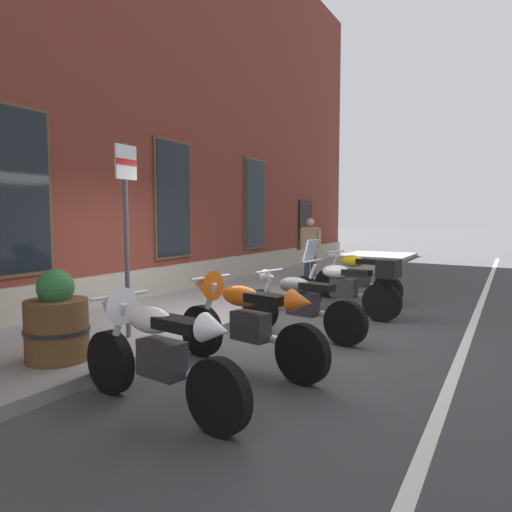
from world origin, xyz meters
name	(u,v)px	position (x,y,z in m)	size (l,w,h in m)	color
ground_plane	(238,328)	(0.00, 0.00, 0.00)	(140.00, 140.00, 0.00)	#38383A
sidewalk	(169,315)	(0.00, 1.35, 0.07)	(31.59, 2.71, 0.14)	slate
lane_stripe	(461,356)	(0.00, -3.20, 0.00)	(31.59, 0.12, 0.01)	silver
brick_pub_facade	(5,67)	(0.00, 5.47, 4.75)	(25.59, 5.62, 9.53)	maroon
motorcycle_white_sport	(152,346)	(-3.07, -0.93, 0.58)	(0.67, 2.05, 1.07)	black
motorcycle_orange_sport	(242,317)	(-1.65, -1.02, 0.58)	(0.74, 2.14, 1.08)	black
motorcycle_grey_naked	(299,305)	(-0.07, -1.05, 0.47)	(0.67, 2.07, 0.94)	black
motorcycle_silver_touring	(347,285)	(1.59, -1.24, 0.55)	(0.67, 2.11, 1.32)	black
motorcycle_yellow_naked	(356,277)	(3.15, -0.92, 0.49)	(0.79, 1.97, 1.02)	black
pedestrian_tan_coat	(310,244)	(5.68, 1.10, 1.00)	(0.23, 0.66, 1.55)	#2D3351
parking_sign	(126,213)	(-1.65, 0.70, 1.77)	(0.36, 0.07, 2.53)	#4C4C51
barrel_planter	(57,323)	(-2.79, 0.67, 0.56)	(0.70, 0.70, 1.02)	brown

